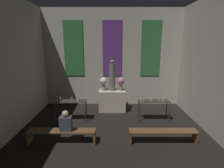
# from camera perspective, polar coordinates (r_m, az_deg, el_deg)

# --- Properties ---
(wall_back) EXTENTS (6.86, 0.16, 4.67)m
(wall_back) POSITION_cam_1_polar(r_m,az_deg,el_deg) (8.66, -0.02, 8.56)
(wall_back) COLOR #B2AD9E
(wall_back) RESTS_ON ground_plane
(altar) EXTENTS (1.20, 0.65, 0.97)m
(altar) POSITION_cam_1_polar(r_m,az_deg,el_deg) (8.07, -0.01, -5.43)
(altar) COLOR #BCB29E
(altar) RESTS_ON ground_plane
(statue) EXTENTS (0.26, 0.26, 1.39)m
(statue) POSITION_cam_1_polar(r_m,az_deg,el_deg) (7.78, -0.01, 2.52)
(statue) COLOR slate
(statue) RESTS_ON altar
(flower_vase_left) EXTENTS (0.33, 0.33, 0.60)m
(flower_vase_left) POSITION_cam_1_polar(r_m,az_deg,el_deg) (7.85, -2.86, 0.63)
(flower_vase_left) COLOR #937A5B
(flower_vase_left) RESTS_ON altar
(flower_vase_right) EXTENTS (0.33, 0.33, 0.60)m
(flower_vase_right) POSITION_cam_1_polar(r_m,az_deg,el_deg) (7.85, 2.84, 0.63)
(flower_vase_right) COLOR #937A5B
(flower_vase_right) RESTS_ON altar
(candle_rack_left) EXTENTS (1.24, 0.43, 1.01)m
(candle_rack_left) POSITION_cam_1_polar(r_m,az_deg,el_deg) (7.20, -13.41, -6.26)
(candle_rack_left) COLOR #332D28
(candle_rack_left) RESTS_ON ground_plane
(candle_rack_right) EXTENTS (1.24, 0.43, 1.00)m
(candle_rack_right) POSITION_cam_1_polar(r_m,az_deg,el_deg) (7.21, 13.40, -6.25)
(candle_rack_right) COLOR #332D28
(candle_rack_right) RESTS_ON ground_plane
(pew_back_left) EXTENTS (2.10, 0.36, 0.42)m
(pew_back_left) POSITION_cam_1_polar(r_m,az_deg,el_deg) (5.87, -16.16, -15.27)
(pew_back_left) COLOR brown
(pew_back_left) RESTS_ON ground_plane
(pew_back_right) EXTENTS (2.10, 0.36, 0.42)m
(pew_back_right) POSITION_cam_1_polar(r_m,az_deg,el_deg) (5.87, 16.21, -15.24)
(pew_back_right) COLOR brown
(pew_back_right) RESTS_ON ground_plane
(person_seated) EXTENTS (0.36, 0.24, 0.65)m
(person_seated) POSITION_cam_1_polar(r_m,az_deg,el_deg) (5.66, -14.95, -11.91)
(person_seated) COLOR #383D47
(person_seated) RESTS_ON pew_back_left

